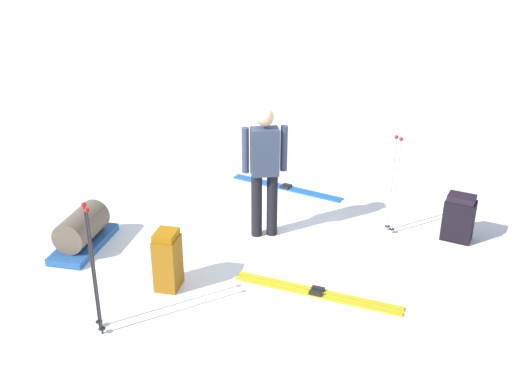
{
  "coord_description": "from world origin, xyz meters",
  "views": [
    {
      "loc": [
        6.56,
        -1.15,
        3.68
      ],
      "look_at": [
        0.0,
        0.0,
        0.7
      ],
      "focal_mm": 41.7,
      "sensor_mm": 36.0,
      "label": 1
    }
  ],
  "objects_px": {
    "ski_pair_far": "(286,188)",
    "gear_sled": "(82,231)",
    "skier_standing": "(265,166)",
    "ski_poles_planted_near": "(93,264)",
    "ski_poles_planted_far": "(394,180)",
    "ski_pair_near": "(317,293)",
    "backpack_large_dark": "(168,260)",
    "backpack_bright": "(459,218)"
  },
  "relations": [
    {
      "from": "skier_standing",
      "to": "ski_pair_near",
      "type": "xyz_separation_m",
      "value": [
        1.45,
        0.31,
        -0.94
      ]
    },
    {
      "from": "backpack_bright",
      "to": "gear_sled",
      "type": "xyz_separation_m",
      "value": [
        -0.61,
        -4.7,
        -0.08
      ]
    },
    {
      "from": "ski_poles_planted_near",
      "to": "gear_sled",
      "type": "relative_size",
      "value": 1.19
    },
    {
      "from": "backpack_bright",
      "to": "ski_poles_planted_near",
      "type": "bearing_deg",
      "value": -75.27
    },
    {
      "from": "ski_pair_far",
      "to": "ski_poles_planted_near",
      "type": "height_order",
      "value": "ski_poles_planted_near"
    },
    {
      "from": "skier_standing",
      "to": "ski_pair_far",
      "type": "height_order",
      "value": "skier_standing"
    },
    {
      "from": "ski_pair_near",
      "to": "backpack_large_dark",
      "type": "relative_size",
      "value": 2.44
    },
    {
      "from": "skier_standing",
      "to": "ski_poles_planted_near",
      "type": "bearing_deg",
      "value": -49.27
    },
    {
      "from": "ski_pair_far",
      "to": "backpack_large_dark",
      "type": "xyz_separation_m",
      "value": [
        2.44,
        -1.88,
        0.33
      ]
    },
    {
      "from": "backpack_bright",
      "to": "gear_sled",
      "type": "height_order",
      "value": "backpack_bright"
    },
    {
      "from": "skier_standing",
      "to": "ski_poles_planted_far",
      "type": "height_order",
      "value": "skier_standing"
    },
    {
      "from": "ski_pair_far",
      "to": "gear_sled",
      "type": "bearing_deg",
      "value": -64.98
    },
    {
      "from": "backpack_bright",
      "to": "ski_poles_planted_far",
      "type": "bearing_deg",
      "value": -113.85
    },
    {
      "from": "skier_standing",
      "to": "backpack_large_dark",
      "type": "height_order",
      "value": "skier_standing"
    },
    {
      "from": "skier_standing",
      "to": "ski_pair_far",
      "type": "xyz_separation_m",
      "value": [
        -1.41,
        0.61,
        -0.94
      ]
    },
    {
      "from": "ski_pair_near",
      "to": "backpack_bright",
      "type": "distance_m",
      "value": 2.3
    },
    {
      "from": "ski_pair_near",
      "to": "backpack_large_dark",
      "type": "distance_m",
      "value": 1.67
    },
    {
      "from": "ski_pair_near",
      "to": "ski_pair_far",
      "type": "distance_m",
      "value": 2.88
    },
    {
      "from": "skier_standing",
      "to": "ski_pair_far",
      "type": "relative_size",
      "value": 1.13
    },
    {
      "from": "ski_pair_near",
      "to": "backpack_bright",
      "type": "bearing_deg",
      "value": 113.28
    },
    {
      "from": "ski_pair_far",
      "to": "backpack_bright",
      "type": "bearing_deg",
      "value": 42.55
    },
    {
      "from": "skier_standing",
      "to": "gear_sled",
      "type": "relative_size",
      "value": 1.47
    },
    {
      "from": "ski_pair_far",
      "to": "ski_pair_near",
      "type": "bearing_deg",
      "value": -5.87
    },
    {
      "from": "skier_standing",
      "to": "gear_sled",
      "type": "distance_m",
      "value": 2.4
    },
    {
      "from": "gear_sled",
      "to": "ski_poles_planted_near",
      "type": "bearing_deg",
      "value": 10.0
    },
    {
      "from": "ski_poles_planted_near",
      "to": "backpack_bright",
      "type": "bearing_deg",
      "value": 104.73
    },
    {
      "from": "backpack_large_dark",
      "to": "ski_pair_far",
      "type": "bearing_deg",
      "value": 142.41
    },
    {
      "from": "skier_standing",
      "to": "gear_sled",
      "type": "height_order",
      "value": "skier_standing"
    },
    {
      "from": "backpack_large_dark",
      "to": "gear_sled",
      "type": "distance_m",
      "value": 1.49
    },
    {
      "from": "ski_pair_near",
      "to": "gear_sled",
      "type": "distance_m",
      "value": 3.02
    },
    {
      "from": "ski_pair_far",
      "to": "backpack_bright",
      "type": "height_order",
      "value": "backpack_bright"
    },
    {
      "from": "backpack_large_dark",
      "to": "ski_poles_planted_near",
      "type": "height_order",
      "value": "ski_poles_planted_near"
    },
    {
      "from": "ski_pair_near",
      "to": "ski_poles_planted_near",
      "type": "bearing_deg",
      "value": -83.74
    },
    {
      "from": "ski_pair_far",
      "to": "ski_poles_planted_far",
      "type": "bearing_deg",
      "value": 32.49
    },
    {
      "from": "backpack_large_dark",
      "to": "ski_poles_planted_far",
      "type": "height_order",
      "value": "ski_poles_planted_far"
    },
    {
      "from": "backpack_large_dark",
      "to": "ski_poles_planted_far",
      "type": "bearing_deg",
      "value": 105.7
    },
    {
      "from": "backpack_large_dark",
      "to": "backpack_bright",
      "type": "distance_m",
      "value": 3.71
    },
    {
      "from": "ski_poles_planted_far",
      "to": "backpack_bright",
      "type": "bearing_deg",
      "value": 66.15
    },
    {
      "from": "ski_pair_far",
      "to": "backpack_large_dark",
      "type": "bearing_deg",
      "value": -37.59
    },
    {
      "from": "ski_pair_near",
      "to": "backpack_large_dark",
      "type": "bearing_deg",
      "value": -104.92
    },
    {
      "from": "ski_poles_planted_near",
      "to": "ski_poles_planted_far",
      "type": "relative_size",
      "value": 1.04
    },
    {
      "from": "skier_standing",
      "to": "ski_poles_planted_far",
      "type": "xyz_separation_m",
      "value": [
        0.21,
        1.64,
        -0.22
      ]
    }
  ]
}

